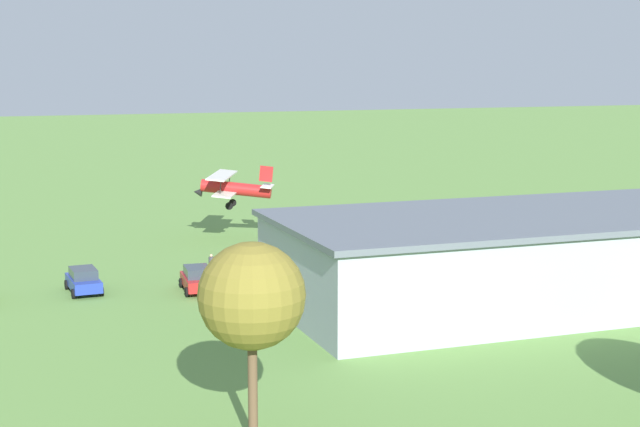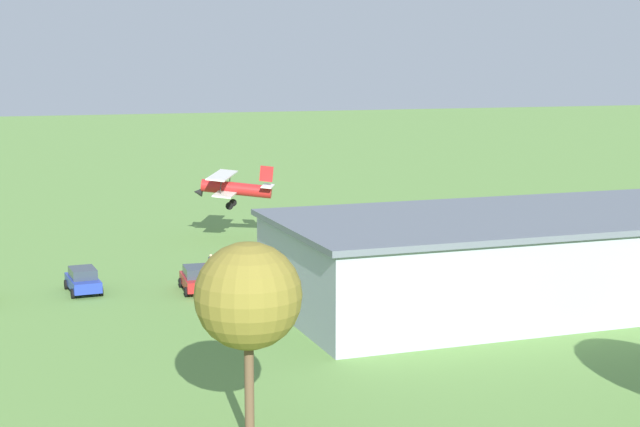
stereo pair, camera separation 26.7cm
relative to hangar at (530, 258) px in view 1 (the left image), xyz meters
The scene contains 8 objects.
ground_plane 35.31m from the hangar, 85.57° to the right, with size 400.00×400.00×0.00m, color #608C42.
hangar is the anchor object (origin of this frame).
biplane 29.96m from the hangar, 67.40° to the right, with size 6.88×7.51×3.63m.
car_red 21.35m from the hangar, 28.09° to the right, with size 2.26×4.16×1.64m.
car_blue 28.61m from the hangar, 25.35° to the right, with size 2.15×4.17×1.63m.
person_by_parked_cars 22.15m from the hangar, 40.64° to the right, with size 0.51×0.51×1.53m.
person_at_fence_line 18.54m from the hangar, 67.15° to the right, with size 0.43×0.43×1.67m.
tree_by_windsock 27.72m from the hangar, 34.90° to the left, with size 4.21×4.21×8.03m.
Camera 1 is at (30.07, 85.81, 14.80)m, focal length 54.32 mm.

